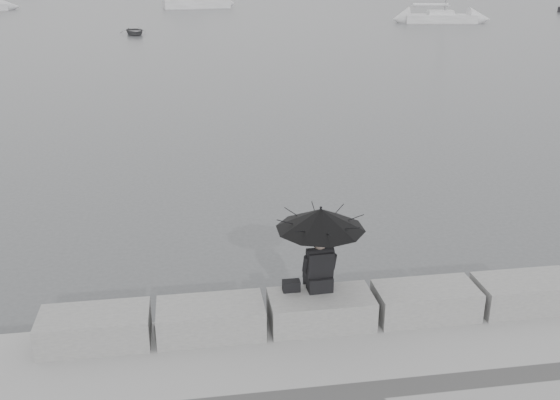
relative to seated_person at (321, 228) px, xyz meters
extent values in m
plane|color=#444648|center=(-0.01, 0.23, -2.05)|extent=(360.00, 360.00, 0.00)
cube|color=slate|center=(-3.41, -0.22, -1.30)|extent=(1.60, 0.80, 0.50)
cube|color=slate|center=(-1.71, -0.22, -1.30)|extent=(1.60, 0.80, 0.50)
cube|color=slate|center=(-0.01, -0.22, -1.30)|extent=(1.60, 0.80, 0.50)
cube|color=slate|center=(1.69, -0.22, -1.30)|extent=(1.60, 0.80, 0.50)
cube|color=slate|center=(3.39, -0.22, -1.30)|extent=(1.60, 0.80, 0.50)
sphere|color=#726056|center=(0.00, 0.02, -0.27)|extent=(0.21, 0.21, 0.21)
cylinder|color=black|center=(0.00, 0.01, -0.20)|extent=(0.02, 0.02, 1.00)
cone|color=black|center=(0.00, 0.01, 0.14)|extent=(1.37, 1.37, 0.32)
sphere|color=black|center=(0.00, 0.01, 0.32)|extent=(0.04, 0.04, 0.04)
cube|color=black|center=(-0.44, 0.01, -0.96)|extent=(0.27, 0.16, 0.17)
cube|color=white|center=(23.77, 52.95, -1.70)|extent=(7.26, 3.62, 0.90)
cube|color=white|center=(23.77, 52.95, -1.10)|extent=(2.68, 2.01, 0.50)
cylinder|color=gray|center=(23.77, 52.95, -0.45)|extent=(3.86, 0.80, 0.10)
cube|color=white|center=(0.34, 77.19, -1.55)|extent=(8.80, 3.90, 1.20)
imported|color=slate|center=(-5.75, 46.54, -1.77)|extent=(3.42, 2.00, 0.54)
camera|label=1|loc=(-1.92, -8.42, 3.76)|focal=40.00mm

